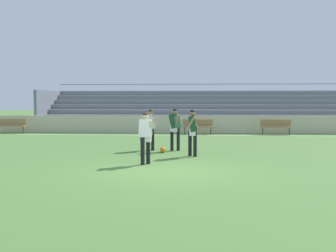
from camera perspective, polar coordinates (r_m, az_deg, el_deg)
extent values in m
plane|color=#517A38|center=(11.94, -0.43, -6.20)|extent=(160.00, 160.00, 0.00)
cube|color=white|center=(24.63, 1.68, -1.26)|extent=(44.00, 0.12, 0.01)
cube|color=beige|center=(26.40, 1.81, 0.21)|extent=(48.00, 0.16, 1.08)
cube|color=#9EA3AD|center=(27.44, 10.09, -0.12)|extent=(27.28, 0.36, 0.08)
cube|color=slate|center=(27.26, 10.13, -0.51)|extent=(27.28, 0.04, 0.34)
cube|color=#9EA3AD|center=(28.14, 9.93, 0.66)|extent=(27.28, 0.36, 0.08)
cube|color=slate|center=(27.95, 9.97, 0.29)|extent=(27.28, 0.04, 0.34)
cube|color=#9EA3AD|center=(28.85, 9.78, 1.41)|extent=(27.28, 0.36, 0.08)
cube|color=slate|center=(28.66, 9.82, 1.06)|extent=(27.28, 0.04, 0.34)
cube|color=#9EA3AD|center=(29.56, 9.64, 2.13)|extent=(27.28, 0.36, 0.08)
cube|color=slate|center=(29.36, 9.68, 1.78)|extent=(27.28, 0.04, 0.34)
cube|color=#9EA3AD|center=(30.27, 9.50, 2.81)|extent=(27.28, 0.36, 0.08)
cube|color=slate|center=(30.08, 9.54, 2.48)|extent=(27.28, 0.04, 0.34)
cube|color=#9EA3AD|center=(30.99, 9.37, 3.46)|extent=(27.28, 0.36, 0.08)
cube|color=slate|center=(30.79, 9.41, 3.14)|extent=(27.28, 0.04, 0.34)
cube|color=#9EA3AD|center=(31.71, 9.25, 4.08)|extent=(27.28, 0.36, 0.08)
cube|color=slate|center=(31.51, 9.28, 3.77)|extent=(27.28, 0.04, 0.34)
cube|color=#9EA3AD|center=(32.44, 9.13, 4.67)|extent=(27.28, 0.36, 0.08)
cube|color=slate|center=(32.24, 9.16, 4.37)|extent=(27.28, 0.04, 0.34)
cube|color=slate|center=(31.54, -15.73, 2.12)|extent=(0.20, 5.42, 2.75)
cylinder|color=slate|center=(32.71, 9.09, 5.62)|extent=(27.28, 0.06, 0.06)
cube|color=#99754C|center=(27.72, -20.48, -0.03)|extent=(1.80, 0.40, 0.06)
cube|color=#99754C|center=(27.87, -20.34, 0.51)|extent=(1.80, 0.05, 0.40)
cylinder|color=#47474C|center=(27.42, -18.98, -0.51)|extent=(0.07, 0.07, 0.45)
cube|color=#99754C|center=(25.75, 14.40, -0.16)|extent=(1.80, 0.40, 0.06)
cube|color=#99754C|center=(25.92, 14.34, 0.41)|extent=(1.80, 0.05, 0.40)
cylinder|color=#47474C|center=(25.63, 12.68, -0.66)|extent=(0.07, 0.07, 0.45)
cylinder|color=#47474C|center=(25.93, 16.09, -0.67)|extent=(0.07, 0.07, 0.45)
cube|color=#99754C|center=(25.30, 4.05, -0.13)|extent=(1.80, 0.40, 0.06)
cube|color=#99754C|center=(25.47, 4.05, 0.46)|extent=(1.80, 0.05, 0.40)
cylinder|color=#47474C|center=(25.32, 2.28, -0.63)|extent=(0.07, 0.07, 0.45)
cylinder|color=#47474C|center=(25.33, 5.81, -0.64)|extent=(0.07, 0.07, 0.45)
cylinder|color=black|center=(16.93, 0.53, -1.82)|extent=(0.13, 0.13, 0.91)
cylinder|color=black|center=(16.93, 1.39, -1.82)|extent=(0.13, 0.13, 0.91)
cube|color=white|center=(16.90, 0.96, -0.35)|extent=(0.40, 0.42, 0.24)
cube|color=#194228|center=(16.88, 0.97, 0.66)|extent=(0.53, 0.53, 0.60)
cylinder|color=#A87A5B|center=(17.07, 0.81, 0.82)|extent=(0.24, 0.21, 0.51)
cylinder|color=#A87A5B|center=(16.69, 1.13, 0.76)|extent=(0.24, 0.21, 0.51)
sphere|color=#A87A5B|center=(16.87, 0.97, 1.97)|extent=(0.21, 0.21, 0.21)
sphere|color=black|center=(16.87, 0.97, 2.04)|extent=(0.20, 0.20, 0.20)
cylinder|color=black|center=(17.23, -2.65, -1.79)|extent=(0.13, 0.13, 0.88)
cylinder|color=black|center=(17.00, -2.08, -1.86)|extent=(0.13, 0.13, 0.88)
cube|color=white|center=(17.08, -2.37, -0.43)|extent=(0.31, 0.41, 0.24)
cube|color=white|center=(17.07, -2.38, 0.57)|extent=(0.48, 0.47, 0.60)
cylinder|color=#A87A5B|center=(17.20, -1.89, 0.72)|extent=(0.36, 0.17, 0.47)
cylinder|color=#A87A5B|center=(16.93, -2.87, 0.68)|extent=(0.36, 0.17, 0.47)
sphere|color=#A87A5B|center=(17.05, -2.38, 1.87)|extent=(0.21, 0.21, 0.21)
sphere|color=black|center=(17.05, -2.38, 1.94)|extent=(0.20, 0.20, 0.20)
cylinder|color=black|center=(13.17, -3.46, -3.43)|extent=(0.13, 0.13, 0.85)
cylinder|color=black|center=(13.38, -2.69, -3.33)|extent=(0.13, 0.13, 0.85)
cube|color=white|center=(13.23, -3.08, -1.63)|extent=(0.36, 0.22, 0.24)
cube|color=white|center=(13.21, -3.08, -0.34)|extent=(0.38, 0.31, 0.59)
cylinder|color=beige|center=(13.31, -3.81, -0.15)|extent=(0.08, 0.29, 0.50)
cylinder|color=beige|center=(13.11, -2.34, -0.20)|extent=(0.08, 0.29, 0.50)
sphere|color=beige|center=(13.19, -3.09, 1.33)|extent=(0.21, 0.21, 0.21)
sphere|color=black|center=(13.19, -3.09, 1.42)|extent=(0.20, 0.20, 0.20)
cylinder|color=black|center=(15.29, 2.99, -2.41)|extent=(0.13, 0.13, 0.90)
cylinder|color=black|center=(15.14, 3.68, -2.46)|extent=(0.13, 0.13, 0.90)
cube|color=white|center=(15.18, 3.34, -0.83)|extent=(0.22, 0.36, 0.24)
cube|color=#194228|center=(15.16, 3.34, 0.31)|extent=(0.32, 0.38, 0.59)
cylinder|color=#A87A5B|center=(15.34, 3.58, 0.48)|extent=(0.32, 0.08, 0.49)
cylinder|color=#A87A5B|center=(14.98, 3.10, 0.41)|extent=(0.32, 0.08, 0.49)
sphere|color=#A87A5B|center=(15.15, 3.35, 1.76)|extent=(0.21, 0.21, 0.21)
sphere|color=black|center=(15.15, 3.35, 1.84)|extent=(0.20, 0.20, 0.20)
sphere|color=orange|center=(16.26, -0.70, -3.26)|extent=(0.22, 0.22, 0.22)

